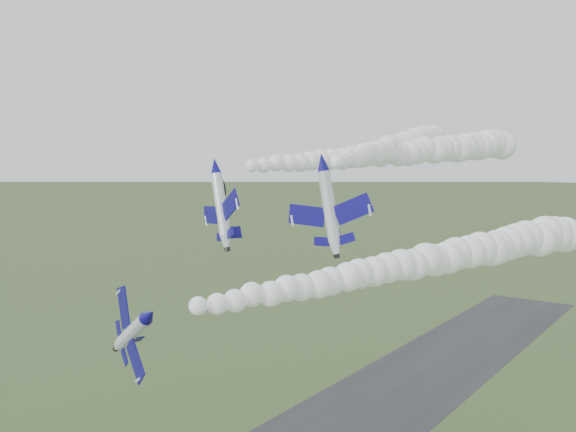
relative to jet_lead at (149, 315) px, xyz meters
name	(u,v)px	position (x,y,z in m)	size (l,w,h in m)	color
jet_lead	(149,315)	(0.00, 0.00, 0.00)	(5.81, 11.06, 8.03)	silver
smoke_trail_jet_lead	(418,262)	(11.64, 31.18, 1.53)	(5.04, 61.57, 5.04)	white
jet_pair_left	(214,166)	(-14.04, 24.37, 12.66)	(9.96, 11.96, 3.96)	silver
smoke_trail_jet_pair_left	(395,153)	(-2.90, 54.21, 14.22)	(5.16, 57.78, 5.16)	white
jet_pair_right	(322,162)	(2.53, 24.47, 13.32)	(10.34, 12.30, 3.34)	silver
smoke_trail_jet_pair_right	(396,147)	(-4.40, 57.73, 15.28)	(5.45, 62.43, 5.45)	white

